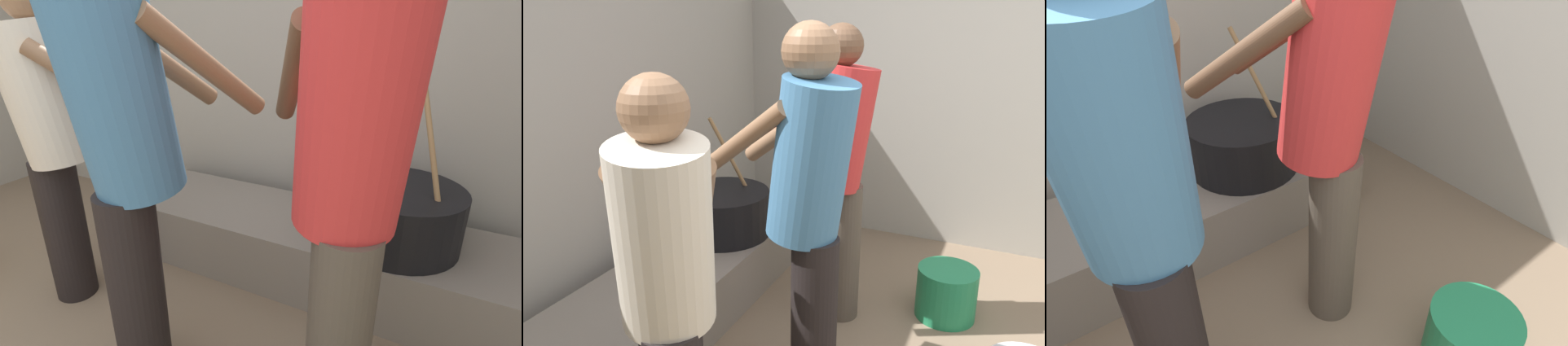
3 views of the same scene
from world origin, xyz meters
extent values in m
cube|color=slate|center=(0.55, 1.76, 0.17)|extent=(2.20, 0.60, 0.34)
cylinder|color=black|center=(1.04, 1.76, 0.48)|extent=(0.59, 0.59, 0.28)
cylinder|color=#937047|center=(1.15, 1.76, 0.82)|extent=(0.18, 0.21, 0.51)
cylinder|color=#4C4238|center=(1.00, 0.96, 0.40)|extent=(0.20, 0.20, 0.79)
cylinder|color=red|center=(0.99, 0.98, 1.11)|extent=(0.45, 0.48, 0.68)
cylinder|color=brown|center=(0.99, 1.26, 1.18)|extent=(0.30, 0.45, 0.37)
cylinder|color=brown|center=(0.75, 1.13, 1.18)|extent=(0.30, 0.45, 0.37)
cylinder|color=teal|center=(0.29, 0.87, 1.13)|extent=(0.40, 0.46, 0.68)
cylinder|color=brown|center=(0.48, 1.06, 1.20)|extent=(0.21, 0.49, 0.37)
cylinder|color=brown|center=(0.22, 1.14, 1.20)|extent=(0.21, 0.49, 0.37)
cylinder|color=#1E7A4C|center=(1.23, 0.40, 0.15)|extent=(0.34, 0.34, 0.30)
camera|label=1|loc=(1.20, 0.04, 1.32)|focal=25.90mm
camera|label=2|loc=(-1.54, 0.13, 1.70)|focal=35.80mm
camera|label=3|loc=(0.14, -0.02, 1.57)|focal=28.79mm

